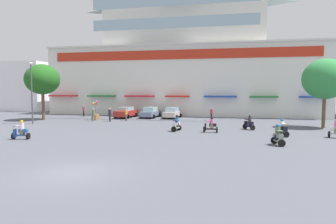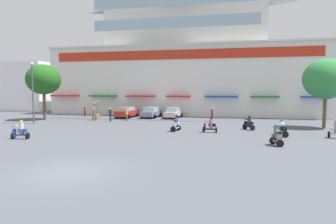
{
  "view_description": "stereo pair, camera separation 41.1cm",
  "coord_description": "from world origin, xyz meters",
  "px_view_note": "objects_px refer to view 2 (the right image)",
  "views": [
    {
      "loc": [
        7.34,
        -12.85,
        4.02
      ],
      "look_at": [
        0.69,
        19.18,
        1.5
      ],
      "focal_mm": 31.89,
      "sensor_mm": 36.0,
      "label": 1
    },
    {
      "loc": [
        7.74,
        -12.77,
        4.02
      ],
      "look_at": [
        0.69,
        19.18,
        1.5
      ],
      "focal_mm": 31.89,
      "sensor_mm": 36.0,
      "label": 2
    }
  ],
  "objects_px": {
    "plaza_tree_1": "(326,79)",
    "parked_car_1": "(151,112)",
    "pedestrian_1": "(110,114)",
    "scooter_rider_4": "(276,137)",
    "scooter_rider_0": "(176,124)",
    "plaza_tree_0": "(44,80)",
    "parked_car_0": "(127,112)",
    "pedestrian_2": "(127,114)",
    "scooter_rider_5": "(282,129)",
    "pedestrian_3": "(94,114)",
    "parked_car_2": "(173,113)",
    "scooter_rider_2": "(249,124)",
    "streetlamp_near": "(33,88)",
    "scooter_rider_6": "(210,126)",
    "balloon_vendor_cart": "(96,113)",
    "scooter_rider_3": "(20,131)",
    "pedestrian_4": "(212,113)",
    "pedestrian_0": "(85,110)"
  },
  "relations": [
    {
      "from": "pedestrian_1",
      "to": "scooter_rider_4",
      "type": "bearing_deg",
      "value": -34.42
    },
    {
      "from": "pedestrian_2",
      "to": "scooter_rider_3",
      "type": "bearing_deg",
      "value": -103.34
    },
    {
      "from": "plaza_tree_0",
      "to": "pedestrian_3",
      "type": "xyz_separation_m",
      "value": [
        6.99,
        0.05,
        -4.33
      ]
    },
    {
      "from": "pedestrian_0",
      "to": "pedestrian_4",
      "type": "xyz_separation_m",
      "value": [
        18.78,
        -2.21,
        0.04
      ]
    },
    {
      "from": "plaza_tree_1",
      "to": "scooter_rider_4",
      "type": "height_order",
      "value": "plaza_tree_1"
    },
    {
      "from": "scooter_rider_2",
      "to": "streetlamp_near",
      "type": "relative_size",
      "value": 0.21
    },
    {
      "from": "scooter_rider_0",
      "to": "parked_car_1",
      "type": "bearing_deg",
      "value": 115.51
    },
    {
      "from": "pedestrian_2",
      "to": "pedestrian_3",
      "type": "xyz_separation_m",
      "value": [
        -3.97,
        -1.05,
        0.04
      ]
    },
    {
      "from": "plaza_tree_0",
      "to": "scooter_rider_5",
      "type": "height_order",
      "value": "plaza_tree_0"
    },
    {
      "from": "plaza_tree_1",
      "to": "parked_car_1",
      "type": "bearing_deg",
      "value": 160.92
    },
    {
      "from": "balloon_vendor_cart",
      "to": "scooter_rider_3",
      "type": "bearing_deg",
      "value": -87.0
    },
    {
      "from": "scooter_rider_6",
      "to": "parked_car_0",
      "type": "bearing_deg",
      "value": 136.3
    },
    {
      "from": "plaza_tree_1",
      "to": "parked_car_0",
      "type": "distance_m",
      "value": 25.09
    },
    {
      "from": "balloon_vendor_cart",
      "to": "parked_car_0",
      "type": "bearing_deg",
      "value": 53.59
    },
    {
      "from": "plaza_tree_0",
      "to": "parked_car_0",
      "type": "xyz_separation_m",
      "value": [
        9.45,
        5.18,
        -4.49
      ]
    },
    {
      "from": "scooter_rider_3",
      "to": "scooter_rider_6",
      "type": "xyz_separation_m",
      "value": [
        14.67,
        6.92,
        -0.01
      ]
    },
    {
      "from": "plaza_tree_0",
      "to": "pedestrian_1",
      "type": "distance_m",
      "value": 10.17
    },
    {
      "from": "scooter_rider_5",
      "to": "pedestrian_4",
      "type": "height_order",
      "value": "pedestrian_4"
    },
    {
      "from": "pedestrian_4",
      "to": "plaza_tree_1",
      "type": "bearing_deg",
      "value": -21.78
    },
    {
      "from": "parked_car_0",
      "to": "parked_car_1",
      "type": "xyz_separation_m",
      "value": [
        3.39,
        0.64,
        -0.02
      ]
    },
    {
      "from": "scooter_rider_2",
      "to": "pedestrian_2",
      "type": "distance_m",
      "value": 15.65
    },
    {
      "from": "scooter_rider_0",
      "to": "balloon_vendor_cart",
      "type": "height_order",
      "value": "balloon_vendor_cart"
    },
    {
      "from": "parked_car_2",
      "to": "scooter_rider_4",
      "type": "distance_m",
      "value": 21.23
    },
    {
      "from": "scooter_rider_2",
      "to": "pedestrian_1",
      "type": "bearing_deg",
      "value": 165.82
    },
    {
      "from": "scooter_rider_4",
      "to": "streetlamp_near",
      "type": "bearing_deg",
      "value": 162.16
    },
    {
      "from": "plaza_tree_1",
      "to": "parked_car_1",
      "type": "xyz_separation_m",
      "value": [
        -20.47,
        7.08,
        -4.29
      ]
    },
    {
      "from": "scooter_rider_0",
      "to": "scooter_rider_3",
      "type": "bearing_deg",
      "value": -148.07
    },
    {
      "from": "parked_car_0",
      "to": "scooter_rider_5",
      "type": "xyz_separation_m",
      "value": [
        18.77,
        -13.11,
        -0.14
      ]
    },
    {
      "from": "scooter_rider_4",
      "to": "pedestrian_0",
      "type": "xyz_separation_m",
      "value": [
        -24.45,
        18.0,
        0.29
      ]
    },
    {
      "from": "parked_car_1",
      "to": "scooter_rider_4",
      "type": "bearing_deg",
      "value": -51.68
    },
    {
      "from": "scooter_rider_2",
      "to": "pedestrian_1",
      "type": "relative_size",
      "value": 0.86
    },
    {
      "from": "scooter_rider_5",
      "to": "balloon_vendor_cart",
      "type": "xyz_separation_m",
      "value": [
        -21.59,
        9.29,
        0.33
      ]
    },
    {
      "from": "pedestrian_1",
      "to": "balloon_vendor_cart",
      "type": "bearing_deg",
      "value": 152.13
    },
    {
      "from": "parked_car_0",
      "to": "scooter_rider_5",
      "type": "bearing_deg",
      "value": -34.94
    },
    {
      "from": "scooter_rider_4",
      "to": "scooter_rider_2",
      "type": "bearing_deg",
      "value": 100.49
    },
    {
      "from": "scooter_rider_5",
      "to": "pedestrian_2",
      "type": "height_order",
      "value": "pedestrian_2"
    },
    {
      "from": "pedestrian_3",
      "to": "balloon_vendor_cart",
      "type": "height_order",
      "value": "balloon_vendor_cart"
    },
    {
      "from": "plaza_tree_0",
      "to": "parked_car_1",
      "type": "height_order",
      "value": "plaza_tree_0"
    },
    {
      "from": "plaza_tree_0",
      "to": "streetlamp_near",
      "type": "height_order",
      "value": "plaza_tree_0"
    },
    {
      "from": "pedestrian_2",
      "to": "balloon_vendor_cart",
      "type": "height_order",
      "value": "balloon_vendor_cart"
    },
    {
      "from": "plaza_tree_1",
      "to": "scooter_rider_0",
      "type": "distance_m",
      "value": 16.09
    },
    {
      "from": "parked_car_0",
      "to": "pedestrian_4",
      "type": "relative_size",
      "value": 2.73
    },
    {
      "from": "parked_car_0",
      "to": "pedestrian_2",
      "type": "height_order",
      "value": "pedestrian_2"
    },
    {
      "from": "plaza_tree_0",
      "to": "scooter_rider_5",
      "type": "bearing_deg",
      "value": -15.7
    },
    {
      "from": "scooter_rider_3",
      "to": "streetlamp_near",
      "type": "xyz_separation_m",
      "value": [
        -6.09,
        9.8,
        3.49
      ]
    },
    {
      "from": "parked_car_0",
      "to": "pedestrian_1",
      "type": "xyz_separation_m",
      "value": [
        -0.22,
        -5.2,
        0.19
      ]
    },
    {
      "from": "scooter_rider_3",
      "to": "scooter_rider_5",
      "type": "relative_size",
      "value": 1.02
    },
    {
      "from": "parked_car_0",
      "to": "parked_car_2",
      "type": "relative_size",
      "value": 1.12
    },
    {
      "from": "pedestrian_3",
      "to": "scooter_rider_3",
      "type": "bearing_deg",
      "value": -88.22
    },
    {
      "from": "parked_car_1",
      "to": "scooter_rider_2",
      "type": "bearing_deg",
      "value": -37.91
    }
  ]
}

